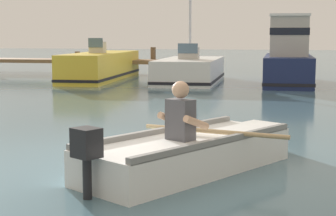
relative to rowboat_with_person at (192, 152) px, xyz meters
name	(u,v)px	position (x,y,z in m)	size (l,w,h in m)	color
ground_plane	(94,160)	(-1.45, 0.28, -0.25)	(120.00, 120.00, 0.00)	slate
wooden_dock	(35,61)	(-10.29, 16.54, 0.33)	(11.81, 1.64, 1.22)	brown
rowboat_with_person	(192,152)	(0.00, 0.00, 0.00)	(2.56, 3.42, 1.19)	white
moored_boat_yellow	(101,67)	(-6.07, 13.78, 0.26)	(2.02, 6.60, 1.65)	gold
moored_boat_white	(190,71)	(-2.37, 13.28, 0.18)	(2.26, 5.13, 4.58)	white
moored_boat_navy	(288,59)	(1.22, 13.13, 0.66)	(1.73, 5.14, 2.48)	#19234C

